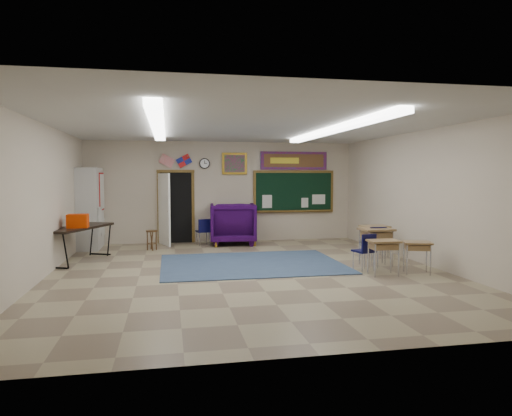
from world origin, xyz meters
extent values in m
plane|color=gray|center=(0.00, 0.00, 0.00)|extent=(9.00, 9.00, 0.00)
cube|color=#B0A38E|center=(0.00, 4.50, 1.50)|extent=(8.00, 0.04, 3.00)
cube|color=#B0A38E|center=(0.00, -4.50, 1.50)|extent=(8.00, 0.04, 3.00)
cube|color=#B0A38E|center=(-4.00, 0.00, 1.50)|extent=(0.04, 9.00, 3.00)
cube|color=#B0A38E|center=(4.00, 0.00, 1.50)|extent=(0.04, 9.00, 3.00)
cube|color=beige|center=(0.00, 0.00, 3.00)|extent=(8.00, 9.00, 0.04)
cube|color=#334761|center=(0.20, 0.80, 0.01)|extent=(4.00, 3.00, 0.02)
cube|color=black|center=(-1.40, 4.49, 1.05)|extent=(0.95, 0.04, 2.10)
cube|color=white|center=(-1.75, 4.05, 1.03)|extent=(0.35, 0.86, 2.05)
cube|color=brown|center=(2.20, 4.47, 1.50)|extent=(2.55, 0.05, 1.30)
cube|color=black|center=(2.20, 4.46, 1.50)|extent=(2.40, 0.03, 1.15)
cube|color=brown|center=(2.20, 4.41, 0.90)|extent=(2.40, 0.12, 0.04)
cube|color=#A90E1A|center=(2.20, 4.47, 2.45)|extent=(2.10, 0.04, 0.55)
cube|color=brown|center=(2.20, 4.46, 2.45)|extent=(1.90, 0.03, 0.40)
cube|color=olive|center=(0.35, 4.47, 2.35)|extent=(0.75, 0.05, 0.65)
cube|color=#A51466|center=(0.35, 4.46, 2.35)|extent=(0.62, 0.03, 0.52)
cylinder|color=black|center=(-0.55, 4.47, 2.35)|extent=(0.32, 0.05, 0.32)
cylinder|color=white|center=(-0.55, 4.45, 2.35)|extent=(0.26, 0.02, 0.26)
cube|color=#AFAEAA|center=(-3.72, 3.85, 1.10)|extent=(0.55, 1.25, 2.20)
imported|color=#1E042F|center=(0.21, 3.90, 0.60)|extent=(1.40, 1.44, 1.21)
cube|color=olive|center=(2.87, 0.12, 0.80)|extent=(0.73, 0.57, 0.05)
cube|color=brown|center=(2.87, 0.12, 0.69)|extent=(0.63, 0.48, 0.14)
cube|color=olive|center=(3.33, 1.16, 0.74)|extent=(0.66, 0.50, 0.04)
cube|color=brown|center=(3.33, 1.16, 0.64)|extent=(0.57, 0.43, 0.13)
cube|color=olive|center=(2.58, -0.83, 0.68)|extent=(0.60, 0.46, 0.04)
cube|color=brown|center=(2.58, -0.83, 0.59)|extent=(0.52, 0.39, 0.12)
cube|color=olive|center=(3.31, -0.82, 0.63)|extent=(0.64, 0.56, 0.04)
cube|color=brown|center=(3.31, -0.82, 0.54)|extent=(0.55, 0.47, 0.11)
cube|color=black|center=(-3.65, 1.88, 0.79)|extent=(1.37, 2.07, 0.05)
cube|color=red|center=(-3.63, 1.61, 0.97)|extent=(0.44, 0.33, 0.31)
cylinder|color=#543519|center=(-2.07, 3.21, 0.51)|extent=(0.30, 0.30, 0.04)
torus|color=#543519|center=(-2.07, 3.21, 0.18)|extent=(0.25, 0.25, 0.02)
camera|label=1|loc=(-1.61, -9.17, 1.97)|focal=32.00mm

